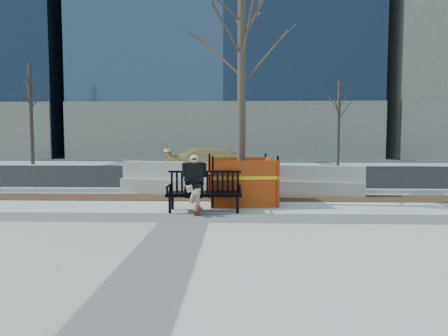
{
  "coord_description": "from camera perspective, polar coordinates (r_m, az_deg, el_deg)",
  "views": [
    {
      "loc": [
        0.99,
        -7.76,
        1.58
      ],
      "look_at": [
        0.69,
        1.31,
        0.88
      ],
      "focal_mm": 32.36,
      "sensor_mm": 36.0,
      "label": 1
    }
  ],
  "objects": [
    {
      "name": "seated_man",
      "position": [
        8.7,
        -4.23,
        -6.06
      ],
      "size": [
        0.53,
        0.86,
        1.19
      ],
      "primitive_type": null,
      "rotation": [
        0.0,
        0.0,
        0.02
      ],
      "color": "black",
      "rests_on": "ground"
    },
    {
      "name": "far_tree_left",
      "position": [
        25.53,
        -25.38,
        0.45
      ],
      "size": [
        2.89,
        2.89,
        6.16
      ],
      "primitive_type": null,
      "rotation": [
        0.0,
        0.0,
        -0.33
      ],
      "color": "#48392E",
      "rests_on": "ground"
    },
    {
      "name": "mulch_strip",
      "position": [
        10.52,
        -3.51,
        -4.19
      ],
      "size": [
        40.0,
        1.2,
        0.02
      ],
      "primitive_type": "cube",
      "color": "#47301C",
      "rests_on": "ground"
    },
    {
      "name": "jersey_barrier_right",
      "position": [
        11.37,
        12.19,
        -3.66
      ],
      "size": [
        2.86,
        1.17,
        0.8
      ],
      "primitive_type": null,
      "rotation": [
        0.0,
        0.0,
        -0.23
      ],
      "color": "gray",
      "rests_on": "ground"
    },
    {
      "name": "bench",
      "position": [
        8.64,
        -2.8,
        -6.12
      ],
      "size": [
        1.63,
        0.62,
        0.86
      ],
      "primitive_type": null,
      "rotation": [
        0.0,
        0.0,
        0.02
      ],
      "color": "black",
      "rests_on": "ground"
    },
    {
      "name": "sedan",
      "position": [
        15.02,
        -0.56,
        -1.61
      ],
      "size": [
        4.38,
        2.4,
        1.2
      ],
      "primitive_type": "imported",
      "rotation": [
        0.0,
        0.0,
        1.75
      ],
      "color": "tan",
      "rests_on": "ground"
    },
    {
      "name": "jersey_barrier_left",
      "position": [
        11.25,
        -6.77,
        -3.68
      ],
      "size": [
        3.2,
        1.45,
        0.9
      ],
      "primitive_type": null,
      "rotation": [
        0.0,
        0.0,
        -0.27
      ],
      "color": "#A7A49C",
      "rests_on": "ground"
    },
    {
      "name": "tree_fence",
      "position": [
        9.72,
        2.44,
        -4.93
      ],
      "size": [
        2.57,
        2.57,
        5.78
      ],
      "primitive_type": null,
      "rotation": [
        0.0,
        0.0,
        0.12
      ],
      "color": "#DA4713",
      "rests_on": "ground"
    },
    {
      "name": "asphalt_street",
      "position": [
        16.66,
        -1.49,
        -1.0
      ],
      "size": [
        60.0,
        10.4,
        0.01
      ],
      "primitive_type": "cube",
      "color": "black",
      "rests_on": "ground"
    },
    {
      "name": "ground",
      "position": [
        7.98,
        -5.28,
        -7.02
      ],
      "size": [
        120.0,
        120.0,
        0.0
      ],
      "primitive_type": "plane",
      "color": "beige",
      "rests_on": "ground"
    },
    {
      "name": "far_tree_right",
      "position": [
        23.12,
        15.76,
        0.34
      ],
      "size": [
        2.1,
        2.1,
        4.95
      ],
      "primitive_type": null,
      "rotation": [
        0.0,
        0.0,
        -0.16
      ],
      "color": "#41382A",
      "rests_on": "ground"
    },
    {
      "name": "curb",
      "position": [
        11.45,
        -3.06,
        -3.21
      ],
      "size": [
        60.0,
        0.25,
        0.12
      ],
      "primitive_type": "cube",
      "color": "#9E9B93",
      "rests_on": "ground"
    }
  ]
}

